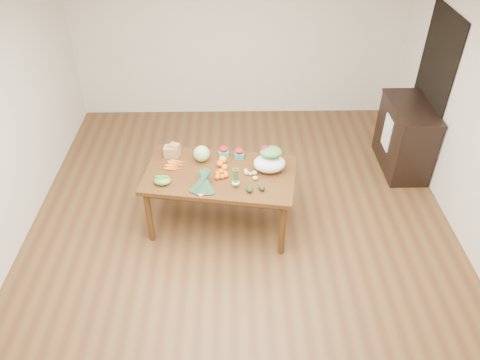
{
  "coord_description": "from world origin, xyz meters",
  "views": [
    {
      "loc": [
        -0.08,
        -3.86,
        3.82
      ],
      "look_at": [
        -0.02,
        0.0,
        0.86
      ],
      "focal_mm": 35.0,
      "sensor_mm": 36.0,
      "label": 1
    }
  ],
  "objects_px": {
    "paper_bag": "(171,150)",
    "mandarin_cluster": "(221,172)",
    "dining_table": "(221,199)",
    "asparagus_bundle": "(236,178)",
    "cabinet": "(405,137)",
    "salad_bag": "(270,161)",
    "cabbage": "(202,154)",
    "kale_bunch": "(203,184)"
  },
  "relations": [
    {
      "from": "salad_bag",
      "to": "asparagus_bundle",
      "type": "bearing_deg",
      "value": -142.14
    },
    {
      "from": "mandarin_cluster",
      "to": "asparagus_bundle",
      "type": "distance_m",
      "value": 0.27
    },
    {
      "from": "paper_bag",
      "to": "mandarin_cluster",
      "type": "height_order",
      "value": "paper_bag"
    },
    {
      "from": "dining_table",
      "to": "cabbage",
      "type": "height_order",
      "value": "cabbage"
    },
    {
      "from": "dining_table",
      "to": "cabbage",
      "type": "xyz_separation_m",
      "value": [
        -0.21,
        0.25,
        0.47
      ]
    },
    {
      "from": "mandarin_cluster",
      "to": "kale_bunch",
      "type": "xyz_separation_m",
      "value": [
        -0.19,
        -0.25,
        0.03
      ]
    },
    {
      "from": "paper_bag",
      "to": "kale_bunch",
      "type": "height_order",
      "value": "kale_bunch"
    },
    {
      "from": "dining_table",
      "to": "asparagus_bundle",
      "type": "xyz_separation_m",
      "value": [
        0.17,
        -0.26,
        0.5
      ]
    },
    {
      "from": "cabbage",
      "to": "salad_bag",
      "type": "bearing_deg",
      "value": -15.55
    },
    {
      "from": "asparagus_bundle",
      "to": "mandarin_cluster",
      "type": "bearing_deg",
      "value": 136.34
    },
    {
      "from": "paper_bag",
      "to": "cabinet",
      "type": "bearing_deg",
      "value": 14.85
    },
    {
      "from": "cabbage",
      "to": "salad_bag",
      "type": "xyz_separation_m",
      "value": [
        0.75,
        -0.21,
        0.04
      ]
    },
    {
      "from": "cabinet",
      "to": "salad_bag",
      "type": "bearing_deg",
      "value": -149.89
    },
    {
      "from": "cabbage",
      "to": "mandarin_cluster",
      "type": "xyz_separation_m",
      "value": [
        0.22,
        -0.29,
        -0.05
      ]
    },
    {
      "from": "salad_bag",
      "to": "mandarin_cluster",
      "type": "bearing_deg",
      "value": -170.95
    },
    {
      "from": "paper_bag",
      "to": "kale_bunch",
      "type": "distance_m",
      "value": 0.75
    },
    {
      "from": "asparagus_bundle",
      "to": "salad_bag",
      "type": "relative_size",
      "value": 0.71
    },
    {
      "from": "dining_table",
      "to": "paper_bag",
      "type": "height_order",
      "value": "paper_bag"
    },
    {
      "from": "mandarin_cluster",
      "to": "salad_bag",
      "type": "distance_m",
      "value": 0.55
    },
    {
      "from": "mandarin_cluster",
      "to": "asparagus_bundle",
      "type": "xyz_separation_m",
      "value": [
        0.16,
        -0.21,
        0.08
      ]
    },
    {
      "from": "cabbage",
      "to": "kale_bunch",
      "type": "relative_size",
      "value": 0.46
    },
    {
      "from": "dining_table",
      "to": "mandarin_cluster",
      "type": "distance_m",
      "value": 0.42
    },
    {
      "from": "mandarin_cluster",
      "to": "salad_bag",
      "type": "relative_size",
      "value": 0.51
    },
    {
      "from": "cabinet",
      "to": "asparagus_bundle",
      "type": "relative_size",
      "value": 4.08
    },
    {
      "from": "asparagus_bundle",
      "to": "cabbage",
      "type": "bearing_deg",
      "value": 136.19
    },
    {
      "from": "cabbage",
      "to": "kale_bunch",
      "type": "distance_m",
      "value": 0.54
    },
    {
      "from": "dining_table",
      "to": "mandarin_cluster",
      "type": "relative_size",
      "value": 9.1
    },
    {
      "from": "paper_bag",
      "to": "mandarin_cluster",
      "type": "bearing_deg",
      "value": -34.11
    },
    {
      "from": "cabinet",
      "to": "asparagus_bundle",
      "type": "xyz_separation_m",
      "value": [
        -2.28,
        -1.4,
        0.4
      ]
    },
    {
      "from": "dining_table",
      "to": "kale_bunch",
      "type": "relative_size",
      "value": 4.1
    },
    {
      "from": "asparagus_bundle",
      "to": "salad_bag",
      "type": "distance_m",
      "value": 0.47
    },
    {
      "from": "dining_table",
      "to": "mandarin_cluster",
      "type": "bearing_deg",
      "value": -64.51
    },
    {
      "from": "cabinet",
      "to": "mandarin_cluster",
      "type": "xyz_separation_m",
      "value": [
        -2.44,
        -1.19,
        0.33
      ]
    },
    {
      "from": "salad_bag",
      "to": "cabbage",
      "type": "bearing_deg",
      "value": 164.45
    },
    {
      "from": "cabbage",
      "to": "asparagus_bundle",
      "type": "relative_size",
      "value": 0.74
    },
    {
      "from": "dining_table",
      "to": "asparagus_bundle",
      "type": "height_order",
      "value": "asparagus_bundle"
    },
    {
      "from": "paper_bag",
      "to": "asparagus_bundle",
      "type": "relative_size",
      "value": 0.86
    },
    {
      "from": "cabinet",
      "to": "kale_bunch",
      "type": "bearing_deg",
      "value": -151.29
    },
    {
      "from": "cabbage",
      "to": "dining_table",
      "type": "bearing_deg",
      "value": -49.68
    },
    {
      "from": "asparagus_bundle",
      "to": "dining_table",
      "type": "bearing_deg",
      "value": 132.92
    },
    {
      "from": "mandarin_cluster",
      "to": "salad_bag",
      "type": "bearing_deg",
      "value": 9.05
    },
    {
      "from": "cabbage",
      "to": "mandarin_cluster",
      "type": "bearing_deg",
      "value": -52.93
    }
  ]
}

